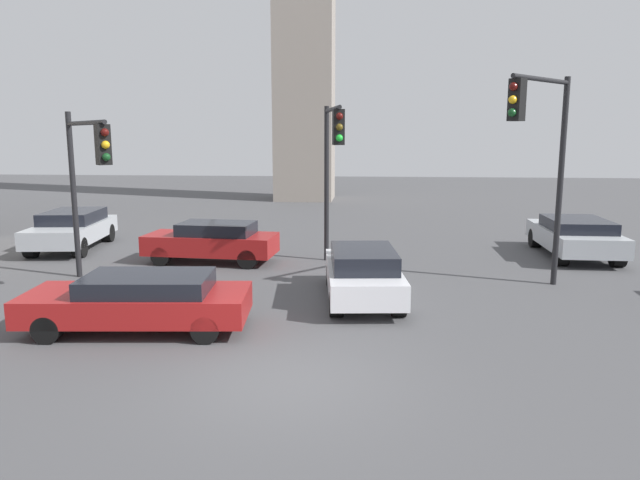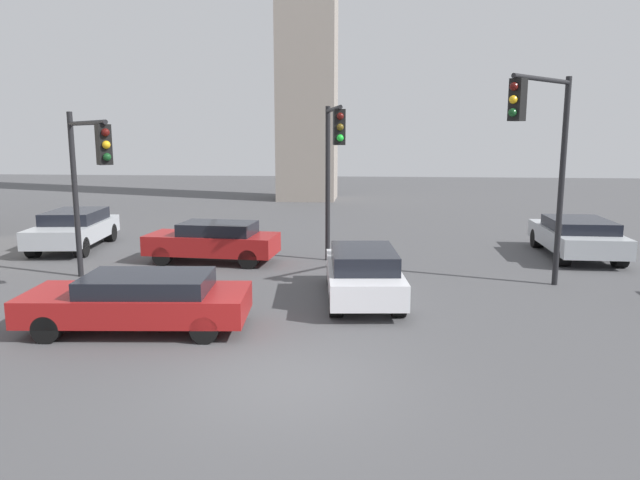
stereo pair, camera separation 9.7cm
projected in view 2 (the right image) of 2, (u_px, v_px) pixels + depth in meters
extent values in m
plane|color=#4C4C4F|center=(286.00, 380.00, 10.28)|extent=(101.19, 101.19, 0.00)
cylinder|color=black|center=(328.00, 185.00, 19.70)|extent=(0.16, 0.16, 5.11)
cylinder|color=black|center=(334.00, 109.00, 17.87)|extent=(0.69, 2.85, 0.12)
cube|color=black|center=(339.00, 127.00, 16.80)|extent=(0.38, 0.38, 1.00)
sphere|color=#4C0F0C|center=(340.00, 116.00, 16.55)|extent=(0.20, 0.20, 0.20)
sphere|color=#594714|center=(340.00, 127.00, 16.60)|extent=(0.20, 0.20, 0.20)
sphere|color=green|center=(340.00, 138.00, 16.66)|extent=(0.20, 0.20, 0.20)
cylinder|color=black|center=(561.00, 184.00, 16.35)|extent=(0.16, 0.16, 5.73)
cylinder|color=black|center=(543.00, 79.00, 14.91)|extent=(2.01, 2.22, 0.12)
cube|color=black|center=(518.00, 100.00, 14.21)|extent=(0.45, 0.45, 1.00)
sphere|color=#4C0F0C|center=(514.00, 87.00, 14.02)|extent=(0.20, 0.20, 0.20)
sphere|color=yellow|center=(513.00, 100.00, 14.07)|extent=(0.20, 0.20, 0.20)
sphere|color=#14471E|center=(513.00, 112.00, 14.13)|extent=(0.20, 0.20, 0.20)
cylinder|color=black|center=(75.00, 196.00, 17.42)|extent=(0.16, 0.16, 4.85)
cylinder|color=black|center=(86.00, 123.00, 15.76)|extent=(2.27, 2.51, 0.12)
cube|color=black|center=(104.00, 145.00, 14.77)|extent=(0.45, 0.45, 1.00)
sphere|color=#4C0F0C|center=(106.00, 132.00, 14.56)|extent=(0.20, 0.20, 0.20)
sphere|color=yellow|center=(106.00, 145.00, 14.61)|extent=(0.20, 0.20, 0.20)
sphere|color=#14471E|center=(107.00, 157.00, 14.66)|extent=(0.20, 0.20, 0.20)
cube|color=#ADB2B7|center=(74.00, 231.00, 22.00)|extent=(2.53, 4.76, 0.63)
cube|color=black|center=(75.00, 217.00, 22.14)|extent=(2.05, 2.74, 0.47)
cylinder|color=black|center=(81.00, 247.00, 20.56)|extent=(0.44, 0.74, 0.70)
cylinder|color=black|center=(33.00, 247.00, 20.51)|extent=(0.44, 0.74, 0.70)
cylinder|color=black|center=(110.00, 233.00, 23.60)|extent=(0.44, 0.74, 0.70)
cylinder|color=black|center=(68.00, 233.00, 23.56)|extent=(0.44, 0.74, 0.70)
cube|color=#ADB2B7|center=(576.00, 238.00, 20.59)|extent=(2.21, 4.77, 0.63)
cube|color=black|center=(579.00, 225.00, 20.27)|extent=(1.92, 2.68, 0.42)
cylinder|color=black|center=(538.00, 238.00, 22.31)|extent=(0.40, 0.71, 0.70)
cylinder|color=black|center=(586.00, 239.00, 22.13)|extent=(0.40, 0.71, 0.70)
cylinder|color=black|center=(563.00, 255.00, 19.16)|extent=(0.40, 0.71, 0.70)
cylinder|color=black|center=(620.00, 257.00, 18.97)|extent=(0.40, 0.71, 0.70)
cube|color=silver|center=(363.00, 277.00, 15.24)|extent=(2.20, 4.53, 0.61)
cube|color=black|center=(364.00, 259.00, 14.94)|extent=(1.80, 2.59, 0.50)
cylinder|color=black|center=(333.00, 275.00, 16.76)|extent=(0.38, 0.62, 0.59)
cylinder|color=black|center=(384.00, 275.00, 16.77)|extent=(0.38, 0.62, 0.59)
cylinder|color=black|center=(336.00, 305.00, 13.83)|extent=(0.38, 0.62, 0.59)
cylinder|color=black|center=(399.00, 304.00, 13.84)|extent=(0.38, 0.62, 0.59)
cube|color=maroon|center=(212.00, 244.00, 19.69)|extent=(4.38, 2.03, 0.64)
cube|color=black|center=(218.00, 229.00, 19.57)|extent=(2.49, 1.68, 0.44)
cylinder|color=black|center=(163.00, 256.00, 19.30)|extent=(0.64, 0.35, 0.62)
cylinder|color=black|center=(180.00, 248.00, 20.67)|extent=(0.64, 0.35, 0.62)
cylinder|color=black|center=(249.00, 259.00, 18.83)|extent=(0.64, 0.35, 0.62)
cylinder|color=black|center=(260.00, 250.00, 20.20)|extent=(0.64, 0.35, 0.62)
cube|color=maroon|center=(137.00, 304.00, 12.87)|extent=(4.90, 2.30, 0.57)
cube|color=black|center=(147.00, 284.00, 12.79)|extent=(2.80, 1.90, 0.41)
cylinder|color=black|center=(48.00, 328.00, 12.16)|extent=(0.61, 0.39, 0.58)
cylinder|color=black|center=(79.00, 306.00, 13.71)|extent=(0.61, 0.39, 0.58)
cylinder|color=black|center=(205.00, 328.00, 12.14)|extent=(0.61, 0.39, 0.58)
cylinder|color=black|center=(219.00, 307.00, 13.68)|extent=(0.61, 0.39, 0.58)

